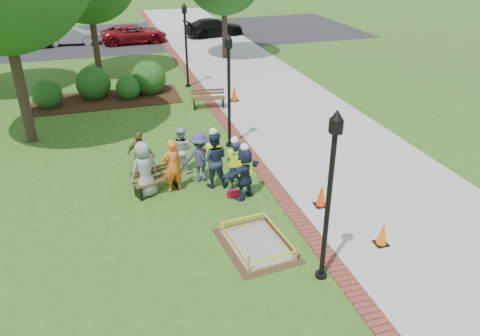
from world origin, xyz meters
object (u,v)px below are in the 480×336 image
object	(u,v)px
hivis_worker_b	(235,163)
hivis_worker_c	(214,158)
lamp_near	(330,187)
cone_front	(382,234)
wet_concrete_pad	(257,239)
hivis_worker_a	(244,171)
bench_near	(157,185)

from	to	relation	value
hivis_worker_b	hivis_worker_c	xyz separation A→B (m)	(-0.60, 0.32, 0.10)
hivis_worker_b	hivis_worker_c	distance (m)	0.69
lamp_near	hivis_worker_b	size ratio (longest dim) A/B	2.37
cone_front	hivis_worker_b	bearing A→B (deg)	124.58
wet_concrete_pad	cone_front	size ratio (longest dim) A/B	3.54
hivis_worker_b	wet_concrete_pad	bearing A→B (deg)	-96.22
lamp_near	hivis_worker_c	distance (m)	5.49
hivis_worker_a	lamp_near	bearing A→B (deg)	-81.22
cone_front	hivis_worker_a	size ratio (longest dim) A/B	0.38
hivis_worker_a	hivis_worker_b	xyz separation A→B (m)	(-0.10, 0.68, -0.02)
cone_front	lamp_near	world-z (taller)	lamp_near
hivis_worker_a	hivis_worker_b	distance (m)	0.69
wet_concrete_pad	hivis_worker_a	size ratio (longest dim) A/B	1.34
bench_near	hivis_worker_c	world-z (taller)	hivis_worker_c
cone_front	hivis_worker_a	xyz separation A→B (m)	(-2.72, 3.42, 0.58)
wet_concrete_pad	hivis_worker_c	distance (m)	3.59
hivis_worker_c	hivis_worker_b	bearing A→B (deg)	-28.19
bench_near	cone_front	xyz separation A→B (m)	(5.27, -4.55, 0.08)
hivis_worker_c	wet_concrete_pad	bearing A→B (deg)	-85.86
cone_front	hivis_worker_c	bearing A→B (deg)	127.77
lamp_near	wet_concrete_pad	bearing A→B (deg)	123.89
wet_concrete_pad	bench_near	world-z (taller)	bench_near
hivis_worker_b	hivis_worker_c	size ratio (longest dim) A/B	0.89
cone_front	lamp_near	bearing A→B (deg)	-161.54
lamp_near	hivis_worker_c	size ratio (longest dim) A/B	2.11
hivis_worker_a	hivis_worker_b	bearing A→B (deg)	98.63
wet_concrete_pad	hivis_worker_a	world-z (taller)	hivis_worker_a
wet_concrete_pad	cone_front	distance (m)	3.30
hivis_worker_a	hivis_worker_b	world-z (taller)	hivis_worker_a
lamp_near	hivis_worker_a	size ratio (longest dim) A/B	2.31
cone_front	hivis_worker_a	distance (m)	4.41
wet_concrete_pad	cone_front	world-z (taller)	cone_front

